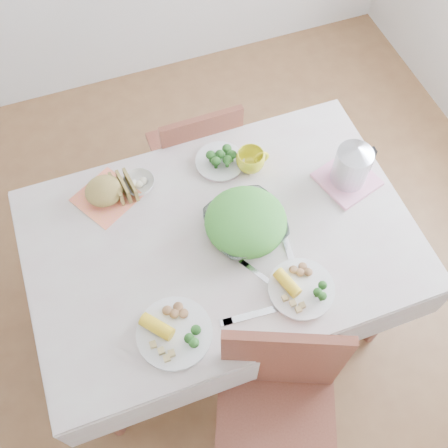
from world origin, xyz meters
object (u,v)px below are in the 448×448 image
object	(u,v)px
chair_far	(193,148)
electric_kettle	(353,163)
chair_near	(275,434)
dinner_plate_left	(174,333)
dinner_plate_right	(301,289)
yellow_mug	(250,161)
salad_bowl	(246,225)
dining_table	(221,278)

from	to	relation	value
chair_far	electric_kettle	bearing A→B (deg)	127.92
chair_near	dinner_plate_left	distance (m)	0.56
dinner_plate_right	electric_kettle	xyz separation A→B (m)	(0.38, 0.39, 0.11)
dinner_plate_left	yellow_mug	size ratio (longest dim) A/B	2.25
dinner_plate_right	yellow_mug	xyz separation A→B (m)	(0.03, 0.59, 0.04)
salad_bowl	dinner_plate_right	distance (m)	0.33
chair_near	salad_bowl	distance (m)	0.79
chair_far	yellow_mug	bearing A→B (deg)	107.39
chair_near	dining_table	bearing A→B (deg)	109.59
salad_bowl	dinner_plate_left	world-z (taller)	salad_bowl
dinner_plate_left	chair_far	bearing A→B (deg)	69.16
dining_table	chair_far	size ratio (longest dim) A/B	1.60
yellow_mug	electric_kettle	size ratio (longest dim) A/B	0.59
dining_table	salad_bowl	bearing A→B (deg)	-0.96
salad_bowl	dinner_plate_left	distance (m)	0.50
dinner_plate_right	chair_near	bearing A→B (deg)	-121.38
dinner_plate_right	electric_kettle	bearing A→B (deg)	45.29
chair_near	salad_bowl	world-z (taller)	chair_near
salad_bowl	electric_kettle	size ratio (longest dim) A/B	1.47
yellow_mug	salad_bowl	bearing A→B (deg)	-114.94
salad_bowl	electric_kettle	distance (m)	0.50
dining_table	chair_near	bearing A→B (deg)	-93.26
chair_near	yellow_mug	xyz separation A→B (m)	(0.27, 0.98, 0.34)
chair_far	dinner_plate_right	bearing A→B (deg)	95.51
dining_table	dinner_plate_left	xyz separation A→B (m)	(-0.29, -0.31, 0.40)
electric_kettle	yellow_mug	bearing A→B (deg)	145.79
salad_bowl	dinner_plate_right	size ratio (longest dim) A/B	1.21
dining_table	chair_far	world-z (taller)	chair_far
dining_table	dinner_plate_right	size ratio (longest dim) A/B	5.67
electric_kettle	dinner_plate_right	bearing A→B (deg)	-139.49
dinner_plate_left	dinner_plate_right	size ratio (longest dim) A/B	1.09
dinner_plate_right	salad_bowl	bearing A→B (deg)	107.90
dining_table	dinner_plate_left	world-z (taller)	dinner_plate_left
dining_table	chair_near	size ratio (longest dim) A/B	1.42
chair_near	dinner_plate_left	size ratio (longest dim) A/B	3.66
dinner_plate_left	electric_kettle	xyz separation A→B (m)	(0.87, 0.39, 0.11)
chair_far	dining_table	bearing A→B (deg)	81.61
dinner_plate_left	dining_table	bearing A→B (deg)	47.52
salad_bowl	dinner_plate_left	bearing A→B (deg)	-141.25
dinner_plate_left	dinner_plate_right	world-z (taller)	same
dining_table	electric_kettle	xyz separation A→B (m)	(0.58, 0.07, 0.51)
yellow_mug	dinner_plate_right	bearing A→B (deg)	-92.78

